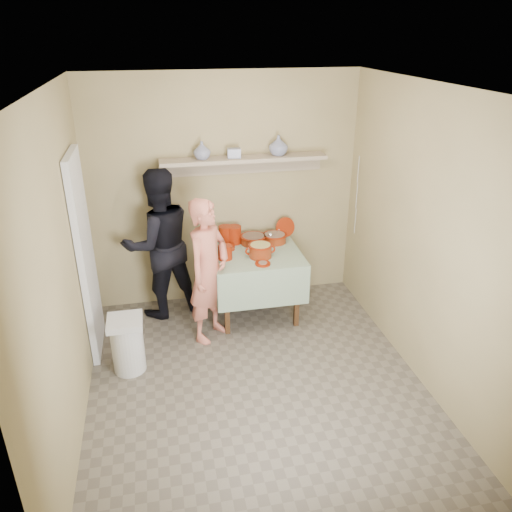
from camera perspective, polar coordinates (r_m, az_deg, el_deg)
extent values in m
plane|color=#645B4E|center=(4.73, 0.08, -14.48)|extent=(3.50, 3.50, 0.00)
cube|color=silver|center=(5.00, -18.86, -0.12)|extent=(0.06, 0.70, 2.00)
cylinder|color=maroon|center=(5.62, -3.50, 2.44)|extent=(0.15, 0.15, 0.20)
cylinder|color=maroon|center=(5.62, -2.54, 2.44)|extent=(0.17, 0.17, 0.20)
cylinder|color=maroon|center=(5.24, -3.55, 0.44)|extent=(0.15, 0.15, 0.15)
cylinder|color=maroon|center=(5.49, -3.27, 1.00)|extent=(0.16, 0.16, 0.05)
cylinder|color=maroon|center=(5.78, 3.36, 3.31)|extent=(0.24, 0.11, 0.23)
imported|color=navy|center=(5.50, 2.58, 12.51)|extent=(0.24, 0.24, 0.21)
imported|color=navy|center=(5.36, -6.19, 11.91)|extent=(0.24, 0.24, 0.19)
cube|color=navy|center=(5.40, -2.52, 11.66)|extent=(0.15, 0.11, 0.10)
imported|color=#CB6C58|center=(5.03, -5.44, -1.73)|extent=(0.64, 0.65, 1.52)
imported|color=black|center=(5.52, -11.01, 1.35)|extent=(0.97, 0.86, 1.68)
cube|color=tan|center=(5.66, -3.61, 7.30)|extent=(3.00, 0.02, 2.60)
cube|color=tan|center=(2.60, 8.45, -16.17)|extent=(3.00, 0.02, 2.60)
cube|color=tan|center=(4.03, -21.40, -1.88)|extent=(0.02, 3.50, 2.60)
cube|color=tan|center=(4.57, 18.99, 1.59)|extent=(0.02, 3.50, 2.60)
cube|color=silver|center=(3.68, 0.11, 18.80)|extent=(3.00, 3.50, 0.02)
cube|color=#4C2D16|center=(5.24, -3.35, -5.51)|extent=(0.05, 0.05, 0.71)
cube|color=#4C2D16|center=(5.38, 4.69, -4.66)|extent=(0.05, 0.05, 0.71)
cube|color=#4C2D16|center=(5.90, -4.48, -1.86)|extent=(0.05, 0.05, 0.71)
cube|color=#4C2D16|center=(6.03, 2.69, -1.20)|extent=(0.05, 0.05, 0.71)
cube|color=#4C2D16|center=(5.46, -0.11, 0.27)|extent=(0.90, 0.90, 0.04)
cube|color=#1E5929|center=(5.45, -0.11, 0.51)|extent=(0.96, 0.96, 0.01)
cube|color=#1E5929|center=(5.12, 0.98, -3.84)|extent=(0.96, 0.01, 0.44)
cube|color=#1E5929|center=(5.97, -1.05, 0.48)|extent=(0.96, 0.01, 0.44)
cube|color=#1E5929|center=(5.47, -5.04, -1.96)|extent=(0.01, 0.96, 0.44)
cube|color=#1E5929|center=(5.65, 4.67, -1.07)|extent=(0.01, 0.96, 0.44)
cylinder|color=#681D09|center=(5.62, -0.31, 1.88)|extent=(0.28, 0.28, 0.09)
cylinder|color=maroon|center=(5.60, -0.31, 2.27)|extent=(0.30, 0.30, 0.01)
cylinder|color=brown|center=(5.61, -0.31, 2.12)|extent=(0.25, 0.25, 0.05)
cylinder|color=#681D09|center=(5.66, 2.15, 2.04)|extent=(0.26, 0.26, 0.09)
cylinder|color=maroon|center=(5.64, 2.15, 2.43)|extent=(0.28, 0.28, 0.01)
cylinder|color=#8C6B54|center=(5.65, 2.15, 2.28)|extent=(0.23, 0.23, 0.05)
cylinder|color=silver|center=(5.47, 2.36, 2.72)|extent=(0.01, 0.22, 0.16)
sphere|color=silver|center=(5.60, 1.65, 2.43)|extent=(0.07, 0.07, 0.07)
cylinder|color=#681D09|center=(5.28, 0.50, 0.59)|extent=(0.24, 0.24, 0.14)
cylinder|color=maroon|center=(5.25, 0.51, 1.23)|extent=(0.25, 0.25, 0.01)
cylinder|color=tan|center=(5.26, 0.50, 1.08)|extent=(0.21, 0.21, 0.05)
torus|color=maroon|center=(5.25, -0.78, 0.55)|extent=(0.09, 0.02, 0.09)
torus|color=maroon|center=(5.30, 1.77, 0.77)|extent=(0.09, 0.02, 0.09)
cylinder|color=maroon|center=(5.13, 0.78, -0.89)|extent=(0.16, 0.16, 0.02)
cylinder|color=#8C6B54|center=(5.13, 0.78, -0.78)|extent=(0.09, 0.09, 0.01)
cube|color=tan|center=(5.45, -1.39, 11.03)|extent=(1.80, 0.25, 0.04)
cube|color=tan|center=(5.59, -1.60, 10.32)|extent=(1.80, 0.02, 0.18)
cylinder|color=silver|center=(4.91, -14.42, -10.07)|extent=(0.30, 0.30, 0.50)
cube|color=silver|center=(4.76, -14.78, -7.30)|extent=(0.32, 0.32, 0.06)
cylinder|color=silver|center=(5.73, 11.62, 9.69)|extent=(0.01, 0.01, 0.30)
cylinder|color=silver|center=(5.80, 11.44, 6.78)|extent=(0.01, 0.01, 0.30)
cylinder|color=silver|center=(5.88, 11.27, 3.94)|extent=(0.01, 0.01, 0.30)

